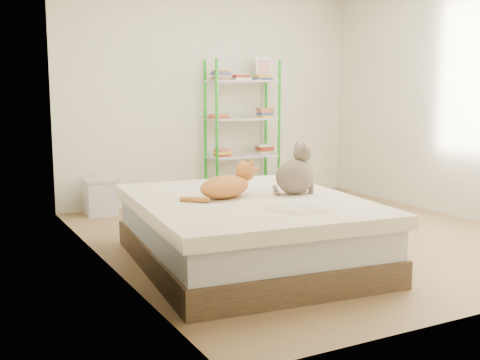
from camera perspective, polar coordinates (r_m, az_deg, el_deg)
room at (r=5.50m, az=6.76°, el=7.90°), size 3.81×4.21×2.61m
bed at (r=4.74m, az=0.62°, el=-4.84°), size 1.85×2.22×0.53m
orange_cat at (r=4.66m, az=-1.47°, el=-0.38°), size 0.62×0.46×0.22m
grey_cat at (r=4.84m, az=5.25°, el=1.05°), size 0.38×0.32×0.41m
shelf_unit at (r=7.29m, az=0.29°, el=4.69°), size 0.88×0.36×1.74m
cardboard_box at (r=6.66m, az=1.53°, el=-1.62°), size 0.61×0.64×0.40m
white_bin at (r=6.70m, az=-13.09°, el=-1.53°), size 0.35×0.31×0.40m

